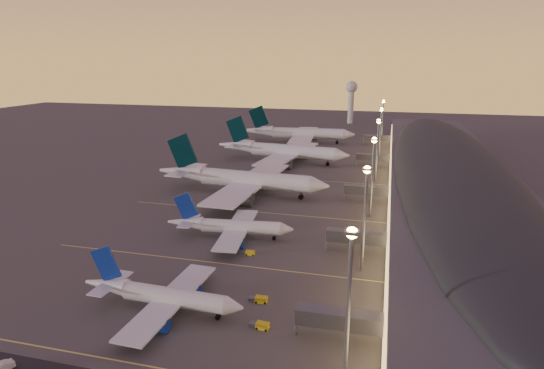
# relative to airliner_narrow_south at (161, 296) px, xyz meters

# --- Properties ---
(ground) EXTENTS (700.00, 700.00, 0.00)m
(ground) POSITION_rel_airliner_narrow_south_xyz_m (2.03, 28.51, -3.27)
(ground) COLOR #3C3937
(airliner_narrow_south) EXTENTS (35.36, 31.53, 12.66)m
(airliner_narrow_south) POSITION_rel_airliner_narrow_south_xyz_m (0.00, 0.00, 0.00)
(airliner_narrow_south) COLOR silver
(airliner_narrow_south) RESTS_ON ground
(airliner_narrow_north) EXTENTS (36.50, 32.79, 13.03)m
(airliner_narrow_north) POSITION_rel_airliner_narrow_south_xyz_m (0.35, 40.12, 0.10)
(airliner_narrow_north) COLOR silver
(airliner_narrow_north) RESTS_ON ground
(airliner_wide_near) EXTENTS (68.33, 62.33, 21.86)m
(airliner_wide_near) POSITION_rel_airliner_narrow_south_xyz_m (-10.65, 82.61, 2.36)
(airliner_wide_near) COLOR silver
(airliner_wide_near) RESTS_ON ground
(airliner_wide_mid) EXTENTS (68.06, 62.49, 21.78)m
(airliner_wide_mid) POSITION_rel_airliner_narrow_south_xyz_m (-8.31, 139.49, 2.34)
(airliner_wide_mid) COLOR silver
(airliner_wide_mid) RESTS_ON ground
(airliner_wide_far) EXTENTS (68.81, 62.87, 22.01)m
(airliner_wide_far) POSITION_rel_airliner_narrow_south_xyz_m (-11.17, 194.05, 2.39)
(airliner_wide_far) COLOR silver
(airliner_wide_far) RESTS_ON ground
(terminal_building) EXTENTS (56.35, 255.00, 17.46)m
(terminal_building) POSITION_rel_airliner_narrow_south_xyz_m (63.86, 100.98, 5.51)
(terminal_building) COLOR #45454A
(terminal_building) RESTS_ON ground
(light_masts) EXTENTS (2.20, 217.20, 25.90)m
(light_masts) POSITION_rel_airliner_narrow_south_xyz_m (38.03, 93.51, 14.28)
(light_masts) COLOR gray
(light_masts) RESTS_ON ground
(radar_tower) EXTENTS (9.00, 9.00, 32.50)m
(radar_tower) POSITION_rel_airliner_narrow_south_xyz_m (12.03, 288.51, 18.60)
(radar_tower) COLOR silver
(radar_tower) RESTS_ON ground
(lane_markings) EXTENTS (90.00, 180.36, 0.00)m
(lane_markings) POSITION_rel_airliner_narrow_south_xyz_m (2.03, 68.51, -3.26)
(lane_markings) COLOR #D8C659
(lane_markings) RESTS_ON ground
(baggage_tug_a) EXTENTS (3.94, 1.95, 1.13)m
(baggage_tug_a) POSITION_rel_airliner_narrow_south_xyz_m (21.05, -1.10, -2.75)
(baggage_tug_a) COLOR gold
(baggage_tug_a) RESTS_ON ground
(baggage_tug_b) EXTENTS (3.98, 1.89, 1.16)m
(baggage_tug_b) POSITION_rel_airliner_narrow_south_xyz_m (18.14, 8.11, -2.74)
(baggage_tug_b) COLOR gold
(baggage_tug_b) RESTS_ON ground
(baggage_tug_c) EXTENTS (3.64, 1.75, 1.06)m
(baggage_tug_c) POSITION_rel_airliner_narrow_south_xyz_m (8.93, 30.22, -2.79)
(baggage_tug_c) COLOR gold
(baggage_tug_c) RESTS_ON ground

